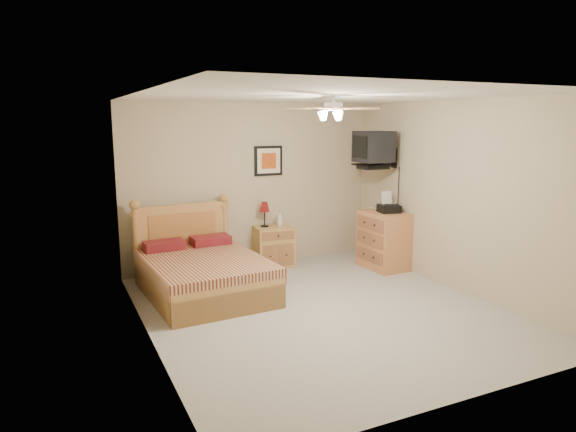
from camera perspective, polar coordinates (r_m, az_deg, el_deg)
floor at (r=6.24m, az=3.75°, el=-10.42°), size 4.50×4.50×0.00m
ceiling at (r=5.83m, az=4.06°, el=13.17°), size 4.00×4.50×0.04m
wall_back at (r=7.93m, az=-4.03°, el=3.42°), size 4.00×0.04×2.50m
wall_front at (r=4.13m, az=19.26°, el=-3.76°), size 4.00×0.04×2.50m
wall_left at (r=5.25m, az=-15.55°, el=-0.60°), size 0.04×4.50×2.50m
wall_right at (r=7.09m, az=18.18°, el=2.07°), size 0.04×4.50×2.50m
bed at (r=6.65m, az=-9.33°, el=-3.84°), size 1.49×1.91×1.19m
nightstand at (r=7.97m, az=-1.59°, el=-3.39°), size 0.61×0.49×0.62m
table_lamp at (r=7.88m, az=-2.63°, el=0.18°), size 0.27×0.27×0.38m
lotion_bottle at (r=7.96m, az=-0.94°, el=-0.24°), size 0.12×0.12×0.24m
framed_picture at (r=7.98m, az=-2.19°, el=6.15°), size 0.46×0.04×0.46m
dresser at (r=7.97m, az=10.59°, el=-2.65°), size 0.54×0.75×0.87m
fax_machine at (r=7.84m, az=11.18°, el=1.50°), size 0.34×0.36×0.31m
magazine_lower at (r=8.08m, az=9.53°, el=0.80°), size 0.29×0.32×0.03m
magazine_upper at (r=8.11m, az=9.58°, el=1.00°), size 0.23×0.28×0.02m
wall_tv at (r=7.91m, az=10.38°, el=7.33°), size 0.56×0.46×0.58m
ceiling_fan at (r=5.66m, az=5.05°, el=11.82°), size 1.14×1.14×0.28m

